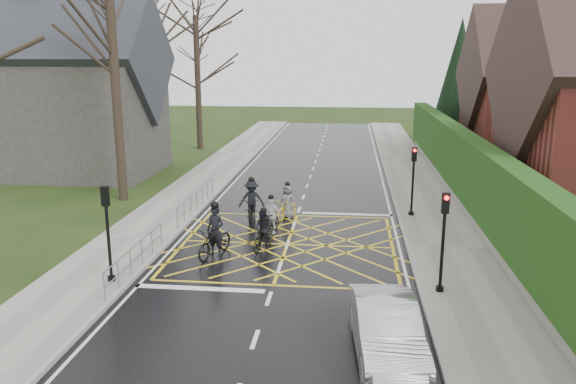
% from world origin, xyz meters
% --- Properties ---
extents(ground, '(120.00, 120.00, 0.00)m').
position_xyz_m(ground, '(0.00, 0.00, 0.00)').
color(ground, black).
rests_on(ground, ground).
extents(road, '(9.00, 80.00, 0.01)m').
position_xyz_m(road, '(0.00, 0.00, 0.01)').
color(road, black).
rests_on(road, ground).
extents(sidewalk_right, '(3.00, 80.00, 0.15)m').
position_xyz_m(sidewalk_right, '(6.00, 0.00, 0.07)').
color(sidewalk_right, gray).
rests_on(sidewalk_right, ground).
extents(sidewalk_left, '(3.00, 80.00, 0.15)m').
position_xyz_m(sidewalk_left, '(-6.00, 0.00, 0.07)').
color(sidewalk_left, gray).
rests_on(sidewalk_left, ground).
extents(stone_wall, '(0.50, 38.00, 0.70)m').
position_xyz_m(stone_wall, '(7.75, 6.00, 0.35)').
color(stone_wall, slate).
rests_on(stone_wall, ground).
extents(hedge, '(0.90, 38.00, 2.80)m').
position_xyz_m(hedge, '(7.75, 6.00, 2.10)').
color(hedge, '#1B3A0F').
rests_on(hedge, stone_wall).
extents(house_far, '(9.80, 8.80, 10.30)m').
position_xyz_m(house_far, '(14.75, 18.00, 4.36)').
color(house_far, maroon).
rests_on(house_far, ground).
extents(conifer, '(4.60, 4.60, 10.00)m').
position_xyz_m(conifer, '(10.75, 26.00, 4.99)').
color(conifer, black).
rests_on(conifer, ground).
extents(church, '(8.80, 7.80, 11.00)m').
position_xyz_m(church, '(-13.54, 12.00, 4.93)').
color(church, '#2D2B28').
rests_on(church, ground).
extents(tree_near, '(9.24, 9.24, 11.44)m').
position_xyz_m(tree_near, '(-9.00, 6.00, 7.91)').
color(tree_near, black).
rests_on(tree_near, ground).
extents(tree_mid, '(10.08, 10.08, 12.48)m').
position_xyz_m(tree_mid, '(-10.00, 14.00, 8.63)').
color(tree_mid, black).
rests_on(tree_mid, ground).
extents(tree_far, '(8.40, 8.40, 10.40)m').
position_xyz_m(tree_far, '(-9.30, 22.00, 7.19)').
color(tree_far, black).
rests_on(tree_far, ground).
extents(railing_south, '(0.05, 5.04, 1.03)m').
position_xyz_m(railing_south, '(-4.65, -3.50, 0.78)').
color(railing_south, slate).
rests_on(railing_south, ground).
extents(railing_north, '(0.05, 6.04, 1.03)m').
position_xyz_m(railing_north, '(-4.65, 4.00, 0.79)').
color(railing_north, slate).
rests_on(railing_north, ground).
extents(traffic_light_ne, '(0.24, 0.31, 3.21)m').
position_xyz_m(traffic_light_ne, '(5.10, 4.20, 1.66)').
color(traffic_light_ne, black).
rests_on(traffic_light_ne, ground).
extents(traffic_light_se, '(0.24, 0.31, 3.21)m').
position_xyz_m(traffic_light_se, '(5.10, -4.20, 1.66)').
color(traffic_light_se, black).
rests_on(traffic_light_se, ground).
extents(traffic_light_sw, '(0.24, 0.31, 3.21)m').
position_xyz_m(traffic_light_sw, '(-5.10, -4.50, 1.66)').
color(traffic_light_sw, black).
rests_on(traffic_light_sw, ground).
extents(cyclist_rear, '(1.36, 2.20, 2.02)m').
position_xyz_m(cyclist_rear, '(-2.45, -1.53, 0.66)').
color(cyclist_rear, black).
rests_on(cyclist_rear, ground).
extents(cyclist_back, '(0.93, 1.67, 1.62)m').
position_xyz_m(cyclist_back, '(-0.83, -0.64, 0.61)').
color(cyclist_back, black).
rests_on(cyclist_back, ground).
extents(cyclist_mid, '(1.23, 2.07, 1.95)m').
position_xyz_m(cyclist_mid, '(-1.93, 3.12, 0.71)').
color(cyclist_mid, black).
rests_on(cyclist_mid, ground).
extents(cyclist_front, '(0.95, 1.70, 1.65)m').
position_xyz_m(cyclist_front, '(-0.81, 1.25, 0.61)').
color(cyclist_front, black).
rests_on(cyclist_front, ground).
extents(cyclist_lead, '(1.21, 1.80, 1.66)m').
position_xyz_m(cyclist_lead, '(-0.40, 3.58, 0.57)').
color(cyclist_lead, gold).
rests_on(cyclist_lead, ground).
extents(car, '(1.85, 4.33, 1.39)m').
position_xyz_m(car, '(3.27, -7.94, 0.70)').
color(car, '#B0B2B8').
rests_on(car, ground).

